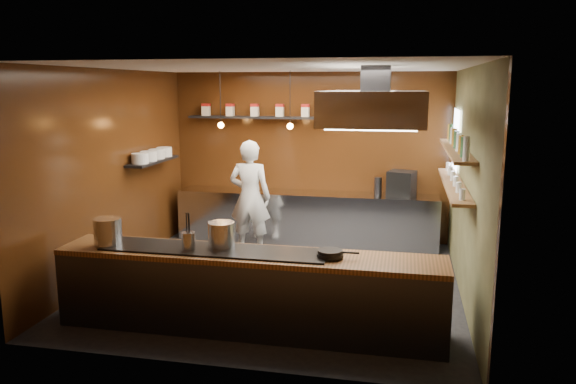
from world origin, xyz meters
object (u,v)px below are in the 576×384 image
(extractor_hood, at_px, (375,107))
(stockpot_large, at_px, (108,231))
(espresso_machine, at_px, (402,183))
(stockpot_small, at_px, (222,235))
(chef, at_px, (250,197))

(extractor_hood, height_order, stockpot_large, extractor_hood)
(espresso_machine, bearing_deg, stockpot_small, -102.52)
(stockpot_large, bearing_deg, extractor_hood, 23.36)
(stockpot_large, xyz_separation_m, stockpot_small, (1.32, 0.18, -0.01))
(extractor_hood, bearing_deg, espresso_machine, 82.55)
(extractor_hood, height_order, espresso_machine, extractor_hood)
(chef, bearing_deg, stockpot_small, 98.81)
(extractor_hood, relative_size, stockpot_small, 6.48)
(stockpot_large, bearing_deg, stockpot_small, 7.67)
(stockpot_small, bearing_deg, stockpot_large, -172.33)
(stockpot_large, xyz_separation_m, chef, (0.87, 3.01, -0.15))
(stockpot_large, distance_m, espresso_machine, 5.13)
(stockpot_small, xyz_separation_m, espresso_machine, (1.99, 3.73, 0.03))
(extractor_hood, xyz_separation_m, espresso_machine, (0.34, 2.63, -1.39))
(extractor_hood, bearing_deg, chef, 140.46)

